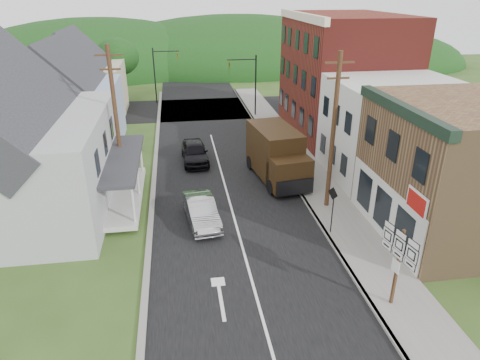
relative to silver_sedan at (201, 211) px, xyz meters
name	(u,v)px	position (x,y,z in m)	size (l,w,h in m)	color
ground	(242,247)	(1.85, -2.80, -0.71)	(120.00, 120.00, 0.00)	#2D4719
road	(221,170)	(1.85, 7.20, -0.71)	(9.00, 90.00, 0.02)	black
cross_road	(203,109)	(1.85, 24.20, -0.71)	(60.00, 9.00, 0.02)	black
sidewalk_right	(309,175)	(7.75, 5.20, -0.63)	(2.80, 55.00, 0.15)	slate
curb_right	(290,177)	(6.40, 5.20, -0.63)	(0.20, 55.00, 0.15)	slate
curb_left	(154,185)	(-2.80, 5.20, -0.65)	(0.30, 55.00, 0.12)	slate
storefront_tan	(463,170)	(13.15, -2.80, 2.79)	(8.00, 8.00, 7.00)	brown
storefront_white	(392,130)	(13.15, 4.70, 2.54)	(8.00, 7.00, 6.50)	silver
storefront_red	(343,76)	(13.15, 14.20, 4.29)	(8.00, 12.00, 10.00)	maroon
house_gray	(10,140)	(-10.15, 3.20, 3.53)	(10.20, 12.24, 8.35)	#A8AAAE
house_blue	(72,101)	(-9.15, 14.20, 2.98)	(7.14, 8.16, 7.28)	#96A7CC
house_cream	(85,79)	(-9.65, 23.20, 2.98)	(7.14, 8.16, 7.28)	#B3AB8B
utility_pole_right	(333,132)	(7.45, 0.70, 3.95)	(1.60, 0.26, 9.00)	#472D19
utility_pole_left	(116,119)	(-4.65, 5.20, 3.95)	(1.60, 0.26, 9.00)	#472D19
traffic_signal_right	(249,79)	(6.15, 20.70, 3.05)	(2.87, 0.20, 6.00)	black
traffic_signal_left	(161,69)	(-2.45, 27.70, 3.05)	(2.87, 0.20, 6.00)	black
tree_left_d	(117,57)	(-7.15, 29.20, 4.17)	(4.80, 4.80, 6.94)	#382616
forested_ridge	(191,66)	(1.85, 52.20, -0.71)	(90.00, 30.00, 16.00)	black
silver_sedan	(201,211)	(0.00, 0.00, 0.00)	(1.50, 4.31, 1.42)	#A2A2A6
dark_sedan	(195,152)	(0.14, 9.08, 0.06)	(1.82, 4.53, 1.54)	black
delivery_van	(277,155)	(5.42, 5.12, 1.04)	(3.29, 6.47, 3.46)	black
route_sign_cluster	(398,257)	(7.16, -7.97, 1.67)	(0.43, 1.95, 3.45)	#472D19
warning_sign	(333,204)	(6.62, -2.25, 1.11)	(0.29, 0.67, 2.61)	black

